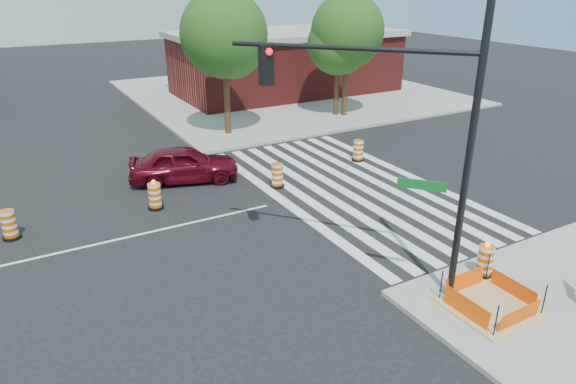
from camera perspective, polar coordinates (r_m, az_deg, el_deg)
name	(u,v)px	position (r m, az deg, el deg)	size (l,w,h in m)	color
ground	(76,249)	(18.26, -22.45, -5.87)	(120.00, 120.00, 0.00)	black
sidewalk_ne	(286,92)	(40.12, -0.19, 11.04)	(22.00, 22.00, 0.15)	gray
crosswalk_east	(349,187)	(21.91, 6.81, 0.58)	(6.75, 13.50, 0.01)	silver
lane_centerline	(76,249)	(18.25, -22.45, -5.86)	(14.00, 0.12, 0.01)	silver
excavation_pit	(489,304)	(14.87, 21.46, -11.55)	(2.20, 2.20, 0.90)	tan
brick_storefront	(286,62)	(39.73, -0.19, 14.21)	(16.50, 8.50, 4.60)	maroon
red_coupe	(184,164)	(22.57, -11.49, 3.07)	(1.86, 4.62, 1.57)	#510613
signal_pole_se	(400,113)	(13.16, 12.38, 8.56)	(4.23, 4.86, 8.33)	black
pit_drum	(485,262)	(16.03, 21.03, -7.25)	(0.56, 0.56, 1.11)	black
tree_north_c	(225,39)	(28.24, -7.04, 16.54)	(4.59, 4.59, 7.80)	#382314
tree_north_d	(348,35)	(32.40, 6.64, 16.93)	(4.39, 4.39, 7.47)	#382314
tree_north_e	(338,47)	(32.51, 5.63, 15.70)	(3.76, 3.76, 6.39)	#382314
median_drum_2	(10,226)	(19.72, -28.54, -3.30)	(0.60, 0.60, 1.02)	black
median_drum_3	(155,197)	(20.20, -14.56, -0.51)	(0.60, 0.60, 1.18)	black
median_drum_4	(277,176)	(21.61, -1.21, 1.77)	(0.60, 0.60, 1.02)	black
median_drum_5	(358,151)	(24.99, 7.80, 4.50)	(0.60, 0.60, 1.02)	black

